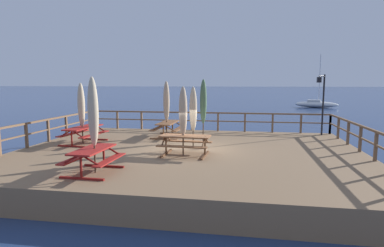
{
  "coord_description": "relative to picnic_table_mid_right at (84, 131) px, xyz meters",
  "views": [
    {
      "loc": [
        2.25,
        -12.74,
        3.62
      ],
      "look_at": [
        0.0,
        0.83,
        1.85
      ],
      "focal_mm": 29.68,
      "sensor_mm": 36.0,
      "label": 1
    }
  ],
  "objects": [
    {
      "name": "patio_umbrella_tall_mid_right",
      "position": [
        4.98,
        -1.63,
        1.12
      ],
      "size": [
        0.32,
        0.32,
        2.64
      ],
      "color": "#4C3828",
      "rests_on": "wooden_deck"
    },
    {
      "name": "patio_umbrella_tall_back_right",
      "position": [
        5.34,
        1.56,
        1.31
      ],
      "size": [
        0.32,
        0.32,
        2.94
      ],
      "color": "#4C3828",
      "rests_on": "wooden_deck"
    },
    {
      "name": "picnic_table_mid_centre",
      "position": [
        2.7,
        -4.47,
        -0.01
      ],
      "size": [
        1.45,
        1.81,
        0.78
      ],
      "color": "maroon",
      "rests_on": "wooden_deck"
    },
    {
      "name": "wooden_deck",
      "position": [
        5.02,
        -0.66,
        -0.99
      ],
      "size": [
        14.06,
        11.06,
        0.85
      ],
      "primitive_type": "cube",
      "color": "#846647",
      "rests_on": "ground"
    },
    {
      "name": "railing_side_left",
      "position": [
        -1.86,
        -0.66,
        0.17
      ],
      "size": [
        0.1,
        10.86,
        1.09
      ],
      "color": "brown",
      "rests_on": "wooden_deck"
    },
    {
      "name": "railing_waterside_far",
      "position": [
        5.02,
        4.72,
        0.17
      ],
      "size": [
        13.86,
        0.1,
        1.09
      ],
      "color": "brown",
      "rests_on": "wooden_deck"
    },
    {
      "name": "lamp_post_hooked",
      "position": [
        11.23,
        4.02,
        1.55
      ],
      "size": [
        0.5,
        0.57,
        3.2
      ],
      "color": "black",
      "rests_on": "wooden_deck"
    },
    {
      "name": "patio_umbrella_short_mid",
      "position": [
        -0.05,
        -0.02,
        1.2
      ],
      "size": [
        0.32,
        0.32,
        2.77
      ],
      "color": "#4C3828",
      "rests_on": "wooden_deck"
    },
    {
      "name": "sailboat_distant",
      "position": [
        17.66,
        35.56,
        -0.9
      ],
      "size": [
        6.23,
        3.21,
        7.72
      ],
      "color": "white",
      "rests_on": "ground"
    },
    {
      "name": "picnic_table_mid_left",
      "position": [
        5.06,
        -1.62,
        -0.01
      ],
      "size": [
        1.98,
        1.5,
        0.78
      ],
      "color": "brown",
      "rests_on": "wooden_deck"
    },
    {
      "name": "ground_plane",
      "position": [
        5.02,
        -0.66,
        -1.41
      ],
      "size": [
        600.0,
        600.0,
        0.0
      ],
      "primitive_type": "plane",
      "color": "navy"
    },
    {
      "name": "railing_side_right",
      "position": [
        11.91,
        -0.66,
        0.17
      ],
      "size": [
        0.1,
        10.86,
        1.09
      ],
      "color": "brown",
      "rests_on": "wooden_deck"
    },
    {
      "name": "patio_umbrella_tall_back_left",
      "position": [
        5.16,
        -0.33,
        1.1
      ],
      "size": [
        0.32,
        0.32,
        2.62
      ],
      "color": "#4C3828",
      "rests_on": "wooden_deck"
    },
    {
      "name": "patio_umbrella_tall_front",
      "position": [
        2.75,
        -4.44,
        1.32
      ],
      "size": [
        0.32,
        0.32,
        2.96
      ],
      "color": "#4C3828",
      "rests_on": "wooden_deck"
    },
    {
      "name": "picnic_table_back_right",
      "position": [
        3.41,
        2.39,
        -0.0
      ],
      "size": [
        1.46,
        2.17,
        0.78
      ],
      "color": "brown",
      "rests_on": "wooden_deck"
    },
    {
      "name": "picnic_table_mid_right",
      "position": [
        0.0,
        0.0,
        0.0
      ],
      "size": [
        1.59,
        2.29,
        0.78
      ],
      "color": "maroon",
      "rests_on": "wooden_deck"
    },
    {
      "name": "patio_umbrella_short_front",
      "position": [
        3.34,
        2.33,
        1.25
      ],
      "size": [
        0.32,
        0.32,
        2.86
      ],
      "color": "#4C3828",
      "rests_on": "wooden_deck"
    }
  ]
}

